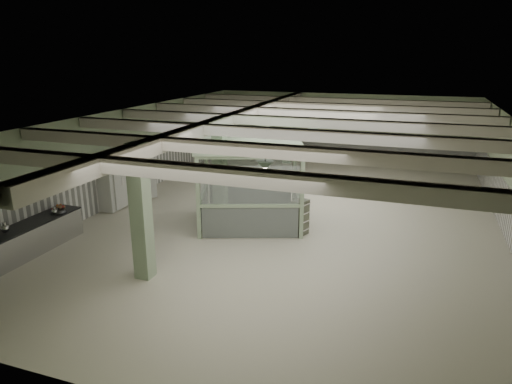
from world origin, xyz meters
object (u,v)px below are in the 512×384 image
(prep_counter, at_px, (13,246))
(walkin_cooler, at_px, (123,178))
(guard_booth, at_px, (250,171))
(filing_cabinet, at_px, (300,217))

(prep_counter, relative_size, walkin_cooler, 2.06)
(guard_booth, bearing_deg, walkin_cooler, 156.01)
(prep_counter, distance_m, filing_cabinet, 8.55)
(walkin_cooler, xyz_separation_m, filing_cabinet, (7.26, -0.82, -0.49))
(walkin_cooler, distance_m, guard_booth, 5.47)
(guard_booth, bearing_deg, filing_cabinet, -32.67)
(prep_counter, xyz_separation_m, filing_cabinet, (7.18, 4.64, 0.13))
(walkin_cooler, relative_size, filing_cabinet, 1.99)
(prep_counter, relative_size, guard_booth, 1.12)
(prep_counter, bearing_deg, guard_booth, 43.64)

